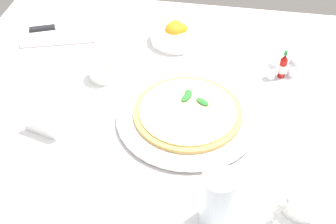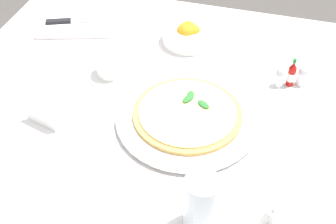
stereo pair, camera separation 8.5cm
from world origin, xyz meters
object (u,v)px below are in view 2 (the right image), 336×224
object	(u,v)px
water_glass_near_left	(201,205)
salt_shaker	(302,77)
citrus_bowl	(188,34)
hot_sauce_bottle	(292,74)
pizza	(187,113)
napkin_folded	(75,25)
menu_card	(40,116)
coffee_cup_near_right	(289,212)
pizza_plate	(187,117)
coffee_cup_left_edge	(110,66)
pepper_shaker	(280,77)
dinner_knife	(75,21)

from	to	relation	value
water_glass_near_left	salt_shaker	bearing A→B (deg)	71.52
citrus_bowl	hot_sauce_bottle	size ratio (longest dim) A/B	1.81
pizza	salt_shaker	size ratio (longest dim) A/B	4.64
pizza	water_glass_near_left	xyz separation A→B (m)	(0.09, -0.27, 0.03)
napkin_folded	menu_card	bearing A→B (deg)	-93.44
coffee_cup_near_right	water_glass_near_left	xyz separation A→B (m)	(-0.16, -0.05, 0.03)
pizza_plate	hot_sauce_bottle	xyz separation A→B (m)	(0.23, 0.21, 0.02)
citrus_bowl	pizza	bearing A→B (deg)	-76.28
water_glass_near_left	hot_sauce_bottle	bearing A→B (deg)	74.23
pizza	salt_shaker	distance (m)	0.33
coffee_cup_left_edge	water_glass_near_left	xyz separation A→B (m)	(0.33, -0.39, 0.03)
water_glass_near_left	hot_sauce_bottle	world-z (taller)	water_glass_near_left
coffee_cup_near_right	pepper_shaker	distance (m)	0.42
pizza_plate	salt_shaker	xyz separation A→B (m)	(0.25, 0.22, 0.01)
water_glass_near_left	menu_card	xyz separation A→B (m)	(-0.42, 0.16, -0.03)
water_glass_near_left	pepper_shaker	world-z (taller)	water_glass_near_left
hot_sauce_bottle	salt_shaker	world-z (taller)	hot_sauce_bottle
water_glass_near_left	dinner_knife	xyz separation A→B (m)	(-0.52, 0.58, -0.03)
citrus_bowl	salt_shaker	xyz separation A→B (m)	(0.33, -0.11, -0.00)
coffee_cup_left_edge	coffee_cup_near_right	distance (m)	0.60
salt_shaker	pepper_shaker	size ratio (longest dim) A/B	1.00
coffee_cup_left_edge	hot_sauce_bottle	size ratio (longest dim) A/B	1.58
pizza	hot_sauce_bottle	world-z (taller)	hot_sauce_bottle
pizza	coffee_cup_near_right	xyz separation A→B (m)	(0.25, -0.22, 0.01)
pizza_plate	napkin_folded	distance (m)	0.53
water_glass_near_left	napkin_folded	xyz separation A→B (m)	(-0.52, 0.58, -0.05)
salt_shaker	water_glass_near_left	bearing A→B (deg)	-108.48
pizza	pizza_plate	bearing A→B (deg)	-97.65
salt_shaker	menu_card	world-z (taller)	menu_card
pizza_plate	hot_sauce_bottle	bearing A→B (deg)	42.37
pepper_shaker	menu_card	size ratio (longest dim) A/B	0.64
salt_shaker	pizza_plate	bearing A→B (deg)	-139.60
coffee_cup_near_right	water_glass_near_left	bearing A→B (deg)	-163.30
dinner_knife	menu_card	size ratio (longest dim) A/B	2.13
napkin_folded	dinner_knife	world-z (taller)	dinner_knife
coffee_cup_near_right	salt_shaker	world-z (taller)	coffee_cup_near_right
menu_card	coffee_cup_left_edge	bearing A→B (deg)	-96.09
napkin_folded	hot_sauce_bottle	size ratio (longest dim) A/B	3.00
dinner_knife	pepper_shaker	distance (m)	0.64
pepper_shaker	coffee_cup_left_edge	bearing A→B (deg)	-169.82
coffee_cup_left_edge	pepper_shaker	distance (m)	0.45
coffee_cup_left_edge	napkin_folded	bearing A→B (deg)	135.45
napkin_folded	coffee_cup_left_edge	bearing A→B (deg)	-61.94
pizza_plate	water_glass_near_left	xyz separation A→B (m)	(0.09, -0.27, 0.05)
water_glass_near_left	salt_shaker	size ratio (longest dim) A/B	2.29
water_glass_near_left	coffee_cup_near_right	bearing A→B (deg)	16.70
water_glass_near_left	napkin_folded	distance (m)	0.78
coffee_cup_left_edge	citrus_bowl	xyz separation A→B (m)	(0.16, 0.21, -0.00)
dinner_knife	pepper_shaker	xyz separation A→B (m)	(0.63, -0.11, 0.00)
dinner_knife	salt_shaker	size ratio (longest dim) A/B	3.33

